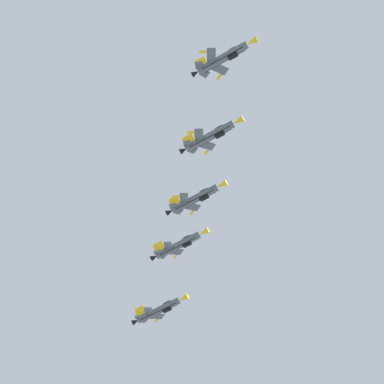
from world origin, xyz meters
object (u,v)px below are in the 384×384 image
(fighter_jet_left_wing, at_px, (211,135))
(fighter_jet_right_outer, at_px, (160,310))
(fighter_jet_right_wing, at_px, (196,198))
(fighter_jet_lead, at_px, (224,57))
(fighter_jet_left_outer, at_px, (179,245))

(fighter_jet_left_wing, bearing_deg, fighter_jet_right_outer, -135.84)
(fighter_jet_right_wing, distance_m, fighter_jet_right_outer, 32.12)
(fighter_jet_right_wing, xyz_separation_m, fighter_jet_right_outer, (-0.22, 32.11, 0.80))
(fighter_jet_left_wing, relative_size, fighter_jet_right_outer, 1.00)
(fighter_jet_lead, relative_size, fighter_jet_right_wing, 1.00)
(fighter_jet_lead, xyz_separation_m, fighter_jet_right_wing, (3.13, 32.82, -1.85))
(fighter_jet_lead, relative_size, fighter_jet_left_wing, 1.00)
(fighter_jet_lead, height_order, fighter_jet_left_wing, fighter_jet_lead)
(fighter_jet_right_outer, bearing_deg, fighter_jet_left_outer, 45.30)
(fighter_jet_lead, xyz_separation_m, fighter_jet_right_outer, (2.91, 64.92, -1.06))
(fighter_jet_left_outer, height_order, fighter_jet_right_outer, fighter_jet_left_outer)
(fighter_jet_lead, bearing_deg, fighter_jet_left_outer, -138.43)
(fighter_jet_left_outer, bearing_deg, fighter_jet_left_wing, 43.47)
(fighter_jet_left_wing, relative_size, fighter_jet_left_outer, 1.00)
(fighter_jet_lead, distance_m, fighter_jet_right_outer, 65.00)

